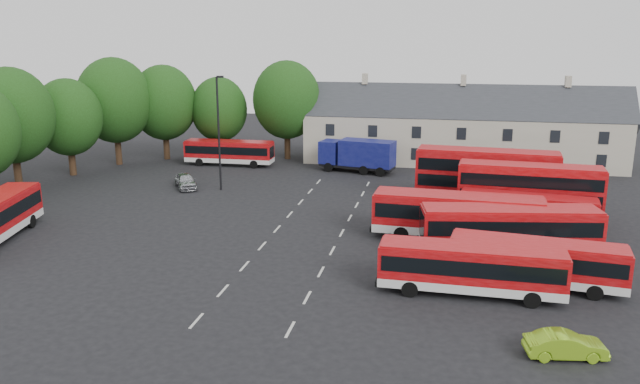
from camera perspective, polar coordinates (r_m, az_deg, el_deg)
The scene contains 16 objects.
ground at distance 45.84m, azimuth -4.60°, elevation -4.13°, with size 140.00×140.00×0.00m, color black.
lane_markings at distance 47.10m, azimuth -1.01°, elevation -3.57°, with size 5.15×33.80×0.01m.
treeline at distance 69.85m, azimuth -16.96°, elevation 7.28°, with size 29.92×32.59×12.01m.
terrace_houses at distance 72.60m, azimuth 12.74°, elevation 5.54°, with size 35.70×7.13×10.06m.
bus_row_a at distance 36.34m, azimuth 13.64°, elevation -6.58°, with size 10.35×2.65×2.91m.
bus_row_b at distance 38.63m, azimuth 19.20°, elevation -5.84°, with size 10.10×3.48×2.80m.
bus_row_c at distance 43.41m, azimuth 16.96°, elevation -3.04°, with size 11.94×4.50×3.30m.
bus_row_d at distance 45.53m, azimuth 12.46°, elevation -1.89°, with size 12.05×3.39×3.37m.
bus_row_e at distance 49.06m, azimuth 18.40°, elevation -1.55°, with size 10.08×3.58×2.79m.
bus_dd_south at distance 51.94m, azimuth 18.57°, elevation 0.30°, with size 11.12×3.31×4.50m.
bus_dd_north at distance 55.37m, azimuth 14.98°, elevation 1.61°, with size 12.04×3.73×4.86m.
bus_north at distance 70.95m, azimuth -8.31°, elevation 3.76°, with size 9.95×2.37×2.81m.
box_truck at distance 66.81m, azimuth 3.50°, elevation 3.49°, with size 8.37×4.17×3.51m.
silver_car at distance 61.31m, azimuth -12.19°, elevation 1.01°, with size 1.69×4.21×1.44m, color #A7AAAF.
lime_car at distance 31.44m, azimuth 21.53°, elevation -12.89°, with size 1.27×3.66×1.20m, color #88C01D.
lamppost at distance 59.06m, azimuth -9.23°, elevation 5.60°, with size 0.75×0.40×10.73m.
Camera 1 is at (12.09, -41.80, 14.42)m, focal length 35.00 mm.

